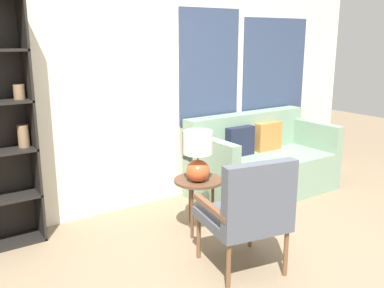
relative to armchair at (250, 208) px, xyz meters
name	(u,v)px	position (x,y,z in m)	size (l,w,h in m)	color
wall_back	(138,81)	(0.00, 1.76, 0.81)	(6.40, 0.08, 2.70)	silver
armchair	(250,208)	(0.00, 0.00, 0.00)	(0.68, 0.70, 0.94)	brown
couch	(260,163)	(1.35, 1.31, -0.20)	(1.71, 0.87, 0.91)	gray
side_table	(198,186)	(0.10, 0.81, -0.08)	(0.45, 0.45, 0.53)	brown
table_lamp	(198,154)	(0.06, 0.77, 0.24)	(0.26, 0.26, 0.47)	#C65128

